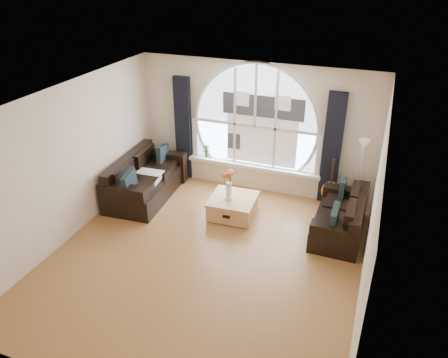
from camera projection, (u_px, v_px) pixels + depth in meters
ground at (205, 257)px, 7.30m from camera, size 5.00×5.50×0.01m
ceiling at (201, 102)px, 6.05m from camera, size 5.00×5.50×0.01m
wall_back at (255, 128)px, 8.96m from camera, size 5.00×0.01×2.70m
wall_front at (97, 308)px, 4.39m from camera, size 5.00×0.01×2.70m
wall_left at (70, 163)px, 7.46m from camera, size 0.01×5.50×2.70m
wall_right at (373, 218)px, 5.89m from camera, size 0.01×5.50×2.70m
attic_slope at (360, 147)px, 5.53m from camera, size 0.92×5.50×0.72m
arched_window at (256, 115)px, 8.81m from camera, size 2.60×0.06×2.15m
window_sill at (253, 166)px, 9.26m from camera, size 2.90×0.22×0.08m
window_frame at (255, 116)px, 8.78m from camera, size 2.76×0.08×2.15m
neighbor_house at (262, 122)px, 8.81m from camera, size 1.70×0.02×1.50m
curtain_left at (183, 129)px, 9.45m from camera, size 0.35×0.12×2.30m
curtain_right at (332, 150)px, 8.45m from camera, size 0.35×0.12×2.30m
sofa_left at (146, 179)px, 8.96m from camera, size 1.10×2.00×0.86m
sofa_right at (340, 214)px, 7.77m from camera, size 0.85×1.65×0.73m
coffee_chest at (233, 206)px, 8.39m from camera, size 0.91×0.91×0.42m
throw_blanket at (147, 177)px, 8.81m from camera, size 0.58×0.58×0.10m
vase_flowers at (229, 180)px, 8.11m from camera, size 0.24×0.24×0.70m
floor_lamp at (358, 180)px, 8.07m from camera, size 0.24×0.24×1.60m
guitar at (332, 181)px, 8.61m from camera, size 0.39×0.29×1.06m
potted_plant at (206, 151)px, 9.52m from camera, size 0.18×0.16×0.29m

